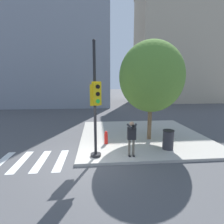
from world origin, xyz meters
TOP-DOWN VIEW (x-y plane):
  - ground_plane at (0.00, 0.00)m, footprint 160.00×160.00m
  - sidewalk_corner at (3.50, 3.50)m, footprint 8.00×8.00m
  - traffic_signal_pole at (0.45, 0.26)m, footprint 0.54×1.40m
  - person_photographer at (2.12, 0.14)m, footprint 0.50×0.53m
  - street_tree at (3.72, 2.52)m, footprint 3.76×3.76m
  - fire_hydrant at (1.01, 1.89)m, footprint 0.20×0.26m
  - trash_bin at (4.21, 0.82)m, footprint 0.59×0.59m
  - building_left at (-5.96, 21.94)m, footprint 16.95×11.59m
  - building_right at (15.64, 24.13)m, footprint 15.40×8.52m

SIDE VIEW (x-z plane):
  - ground_plane at x=0.00m, z-range 0.00..0.00m
  - sidewalk_corner at x=3.50m, z-range 0.00..0.14m
  - fire_hydrant at x=1.01m, z-range 0.14..0.88m
  - trash_bin at x=4.21m, z-range 0.14..1.16m
  - person_photographer at x=2.12m, z-range 0.31..1.99m
  - traffic_signal_pole at x=0.45m, z-range 0.06..5.35m
  - street_tree at x=3.72m, z-range 0.99..6.85m
  - building_right at x=15.64m, z-range 0.01..19.55m
  - building_left at x=-5.96m, z-range 0.01..22.66m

